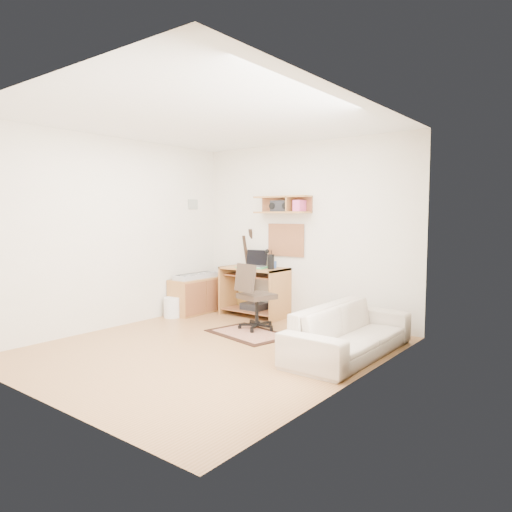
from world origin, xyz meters
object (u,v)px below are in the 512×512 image
Objects in this scene: cabinet at (197,295)px; printer at (331,322)px; desk at (254,292)px; task_chair at (257,296)px; sofa at (350,323)px.

cabinet is 2.24m from printer.
desk reaches higher than cabinet.
task_chair is 0.49× the size of sofa.
cabinet is at bearing 78.78° from sofa.
printer is at bearing 56.36° from task_chair.
task_chair reaches higher than desk.
task_chair is 1.55m from sofa.
task_chair reaches higher than sofa.
sofa reaches higher than cabinet.
task_chair is 1.01× the size of cabinet.
sofa is at bearing -11.22° from cabinet.
desk is 1.10× the size of task_chair.
task_chair is at bearing -11.71° from cabinet.
desk is 1.35m from printer.
desk is 2.06× the size of printer.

